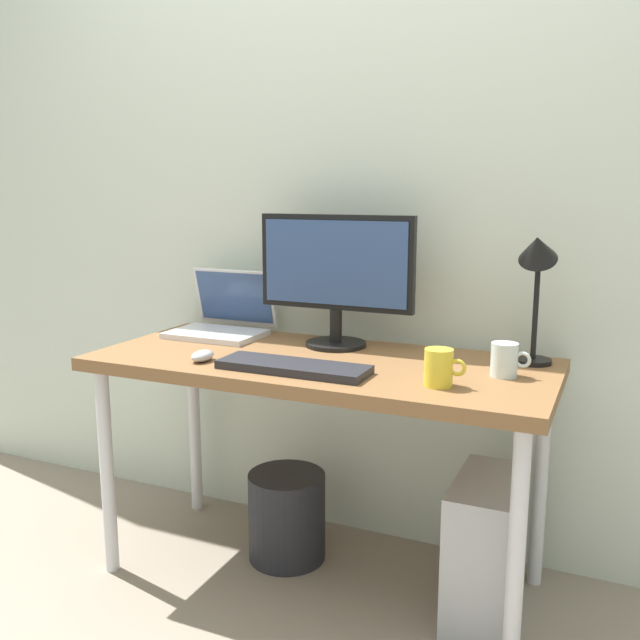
# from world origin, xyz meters

# --- Properties ---
(ground_plane) EXTENTS (6.00, 6.00, 0.00)m
(ground_plane) POSITION_xyz_m (0.00, 0.00, 0.00)
(ground_plane) COLOR gray
(back_wall) EXTENTS (4.40, 0.04, 2.60)m
(back_wall) POSITION_xyz_m (0.00, 0.37, 1.30)
(back_wall) COLOR silver
(back_wall) RESTS_ON ground_plane
(desk) EXTENTS (1.40, 0.61, 0.73)m
(desk) POSITION_xyz_m (0.00, 0.00, 0.66)
(desk) COLOR brown
(desk) RESTS_ON ground_plane
(monitor) EXTENTS (0.53, 0.20, 0.43)m
(monitor) POSITION_xyz_m (-0.02, 0.17, 0.97)
(monitor) COLOR black
(monitor) RESTS_ON desk
(laptop) EXTENTS (0.32, 0.28, 0.23)m
(laptop) POSITION_xyz_m (-0.46, 0.19, 0.79)
(laptop) COLOR silver
(laptop) RESTS_ON desk
(desk_lamp) EXTENTS (0.11, 0.16, 0.41)m
(desk_lamp) POSITION_xyz_m (0.60, 0.17, 1.02)
(desk_lamp) COLOR black
(desk_lamp) RESTS_ON desk
(keyboard) EXTENTS (0.44, 0.14, 0.02)m
(keyboard) POSITION_xyz_m (-0.01, -0.17, 0.74)
(keyboard) COLOR #232328
(keyboard) RESTS_ON desk
(mouse) EXTENTS (0.06, 0.09, 0.03)m
(mouse) POSITION_xyz_m (-0.31, -0.18, 0.75)
(mouse) COLOR #B2B2B7
(mouse) RESTS_ON desk
(coffee_mug) EXTENTS (0.11, 0.08, 0.10)m
(coffee_mug) POSITION_xyz_m (0.41, -0.14, 0.78)
(coffee_mug) COLOR yellow
(coffee_mug) RESTS_ON desk
(glass_cup) EXTENTS (0.11, 0.07, 0.09)m
(glass_cup) POSITION_xyz_m (0.55, 0.02, 0.78)
(glass_cup) COLOR silver
(glass_cup) RESTS_ON desk
(computer_tower) EXTENTS (0.18, 0.36, 0.42)m
(computer_tower) POSITION_xyz_m (0.52, 0.01, 0.21)
(computer_tower) COLOR #B2B2B7
(computer_tower) RESTS_ON ground_plane
(wastebasket) EXTENTS (0.26, 0.26, 0.30)m
(wastebasket) POSITION_xyz_m (-0.15, 0.06, 0.15)
(wastebasket) COLOR #232328
(wastebasket) RESTS_ON ground_plane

